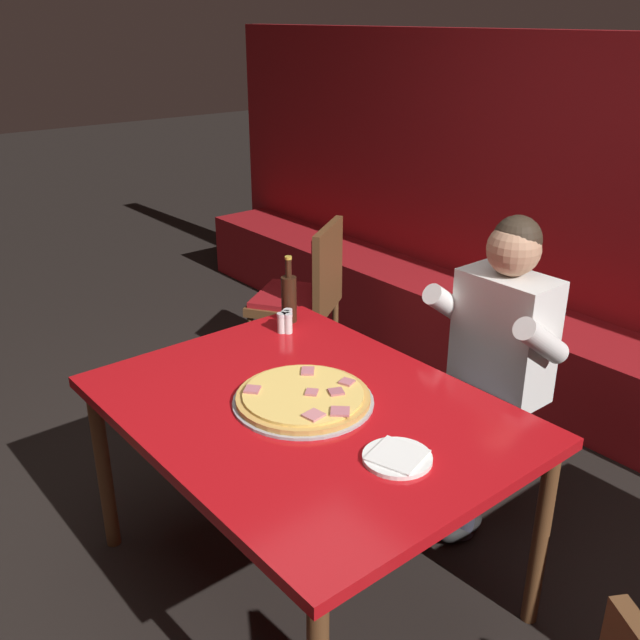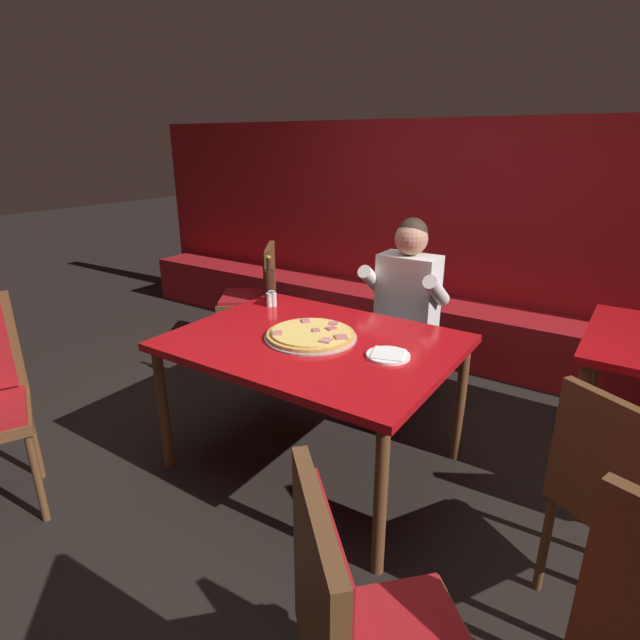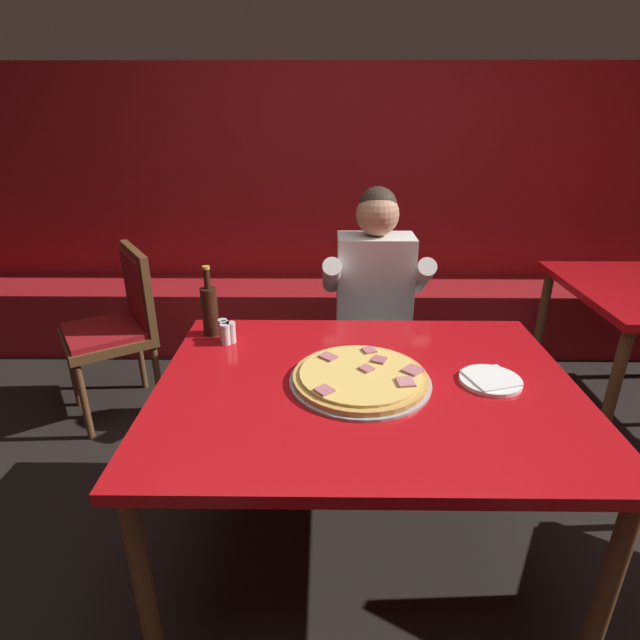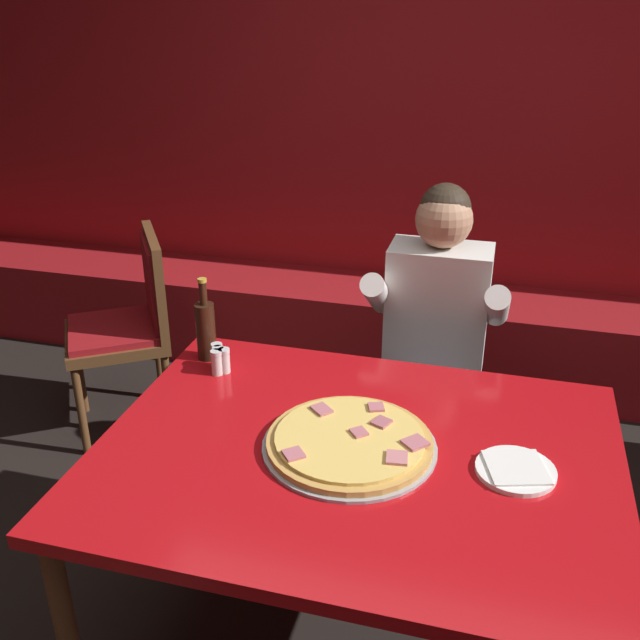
{
  "view_description": "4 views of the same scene",
  "coord_description": "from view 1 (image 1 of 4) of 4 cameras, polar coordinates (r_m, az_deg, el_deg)",
  "views": [
    {
      "loc": [
        1.65,
        -1.3,
        1.97
      ],
      "look_at": [
        -0.15,
        0.19,
        0.97
      ],
      "focal_mm": 40.0,
      "sensor_mm": 36.0,
      "label": 1
    },
    {
      "loc": [
        1.36,
        -1.98,
        1.73
      ],
      "look_at": [
        -0.02,
        0.1,
        0.83
      ],
      "focal_mm": 28.0,
      "sensor_mm": 36.0,
      "label": 2
    },
    {
      "loc": [
        -0.14,
        -1.48,
        1.62
      ],
      "look_at": [
        -0.16,
        0.27,
        0.87
      ],
      "focal_mm": 28.0,
      "sensor_mm": 36.0,
      "label": 3
    },
    {
      "loc": [
        0.33,
        -1.59,
        1.9
      ],
      "look_at": [
        -0.2,
        0.35,
        0.97
      ],
      "focal_mm": 40.0,
      "sensor_mm": 36.0,
      "label": 4
    }
  ],
  "objects": [
    {
      "name": "main_dining_table",
      "position": [
        2.46,
        -1.12,
        -8.2
      ],
      "size": [
        1.43,
        1.09,
        0.75
      ],
      "color": "brown",
      "rests_on": "ground_plane"
    },
    {
      "name": "shaker_oregano",
      "position": [
        2.97,
        -2.75,
        -0.16
      ],
      "size": [
        0.04,
        0.04,
        0.09
      ],
      "color": "silver",
      "rests_on": "main_dining_table"
    },
    {
      "name": "ground_plane",
      "position": [
        2.88,
        -1.01,
        -19.92
      ],
      "size": [
        24.0,
        24.0,
        0.0
      ],
      "primitive_type": "plane",
      "color": "black"
    },
    {
      "name": "pizza",
      "position": [
        2.44,
        -1.34,
        -6.23
      ],
      "size": [
        0.48,
        0.48,
        0.05
      ],
      "color": "#9E9EA3",
      "rests_on": "main_dining_table"
    },
    {
      "name": "dining_chair_far_right",
      "position": [
        3.98,
        -1.08,
        2.36
      ],
      "size": [
        0.61,
        0.61,
        0.94
      ],
      "color": "brown",
      "rests_on": "ground_plane"
    },
    {
      "name": "plate_white_paper",
      "position": [
        2.17,
        6.2,
        -10.87
      ],
      "size": [
        0.21,
        0.21,
        0.02
      ],
      "color": "white",
      "rests_on": "main_dining_table"
    },
    {
      "name": "beer_bottle",
      "position": [
        3.04,
        -2.5,
        1.85
      ],
      "size": [
        0.07,
        0.07,
        0.29
      ],
      "color": "black",
      "rests_on": "main_dining_table"
    },
    {
      "name": "diner_seated_blue_shirt",
      "position": [
        2.93,
        13.38,
        -2.99
      ],
      "size": [
        0.53,
        0.53,
        1.27
      ],
      "color": "black",
      "rests_on": "ground_plane"
    },
    {
      "name": "shaker_parmesan",
      "position": [
        2.95,
        -3.09,
        -0.31
      ],
      "size": [
        0.04,
        0.04,
        0.09
      ],
      "color": "silver",
      "rests_on": "main_dining_table"
    },
    {
      "name": "booth_bench",
      "position": [
        3.97,
        20.53,
        -4.38
      ],
      "size": [
        6.46,
        0.48,
        0.46
      ],
      "primitive_type": "cube",
      "color": "maroon",
      "rests_on": "ground_plane"
    },
    {
      "name": "shaker_red_pepper_flakes",
      "position": [
        2.95,
        -2.57,
        -0.33
      ],
      "size": [
        0.04,
        0.04,
        0.09
      ],
      "color": "silver",
      "rests_on": "main_dining_table"
    },
    {
      "name": "shaker_black_pepper",
      "position": [
        2.99,
        -2.57,
        0.03
      ],
      "size": [
        0.04,
        0.04,
        0.09
      ],
      "color": "silver",
      "rests_on": "main_dining_table"
    }
  ]
}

